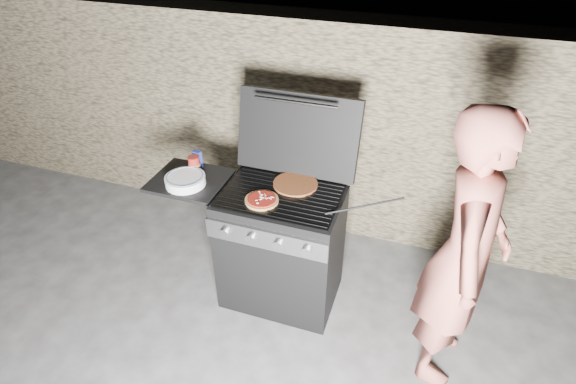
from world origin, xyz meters
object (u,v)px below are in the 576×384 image
(sauce_jar, at_px, (194,164))
(person, at_px, (464,256))
(gas_grill, at_px, (249,241))
(pizza_topped, at_px, (262,200))

(sauce_jar, distance_m, person, 1.84)
(gas_grill, xyz_separation_m, sauce_jar, (-0.42, 0.09, 0.51))
(sauce_jar, xyz_separation_m, person, (1.81, -0.28, -0.08))
(pizza_topped, xyz_separation_m, person, (1.23, -0.09, -0.03))
(gas_grill, xyz_separation_m, pizza_topped, (0.16, -0.10, 0.47))
(pizza_topped, relative_size, sauce_jar, 1.74)
(pizza_topped, height_order, person, person)
(gas_grill, relative_size, sauce_jar, 10.81)
(gas_grill, distance_m, pizza_topped, 0.50)
(sauce_jar, height_order, person, person)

